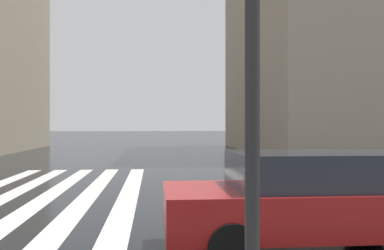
# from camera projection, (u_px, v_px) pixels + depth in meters

# --- Properties ---
(zebra_crossing) EXTENTS (13.00, 4.50, 0.01)m
(zebra_crossing) POSITION_uv_depth(u_px,v_px,m) (47.00, 197.00, 10.73)
(zebra_crossing) COLOR silver
(zebra_crossing) RESTS_ON ground_plane
(traffic_signal_post) EXTENTS (0.44, 0.30, 3.59)m
(traffic_signal_post) POSITION_uv_depth(u_px,v_px,m) (249.00, 11.00, 3.54)
(traffic_signal_post) COLOR #232326
(traffic_signal_post) RESTS_ON sidewalk_pavement
(car_red) EXTENTS (1.85, 4.10, 1.41)m
(car_red) POSITION_uv_depth(u_px,v_px,m) (311.00, 198.00, 6.18)
(car_red) COLOR maroon
(car_red) RESTS_ON ground_plane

